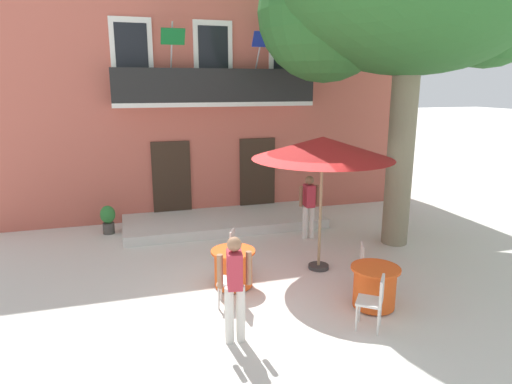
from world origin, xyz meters
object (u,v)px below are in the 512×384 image
at_px(cafe_chair_middle_0, 237,248).
at_px(ground_planter_left, 108,218).
at_px(cafe_chair_near_tree_0, 374,299).
at_px(cafe_chair_near_tree_1, 367,263).
at_px(cafe_table_middle, 233,268).
at_px(cafe_chair_middle_1, 233,278).
at_px(pedestrian_mid_plaza, 235,284).
at_px(cafe_umbrella, 323,148).
at_px(cafe_table_near_tree, 374,287).
at_px(pedestrian_near_entrance, 309,203).

relative_size(cafe_chair_middle_0, ground_planter_left, 1.19).
distance_m(cafe_chair_near_tree_0, cafe_chair_near_tree_1, 1.50).
bearing_deg(cafe_table_middle, cafe_chair_middle_1, -103.60).
bearing_deg(pedestrian_mid_plaza, cafe_chair_middle_1, 77.42).
bearing_deg(cafe_umbrella, cafe_table_near_tree, -83.35).
xyz_separation_m(cafe_chair_middle_1, cafe_umbrella, (2.15, 1.08, 2.08)).
bearing_deg(cafe_chair_near_tree_1, cafe_chair_middle_0, 145.26).
distance_m(cafe_chair_near_tree_0, cafe_table_middle, 2.81).
distance_m(cafe_chair_near_tree_1, pedestrian_near_entrance, 3.07).
relative_size(cafe_table_near_tree, cafe_table_middle, 1.00).
distance_m(cafe_table_near_tree, ground_planter_left, 7.27).
bearing_deg(cafe_chair_middle_0, cafe_table_middle, -109.89).
relative_size(cafe_table_near_tree, cafe_chair_near_tree_0, 0.95).
height_order(cafe_chair_near_tree_1, cafe_chair_middle_0, same).
bearing_deg(cafe_chair_near_tree_1, cafe_umbrella, 112.35).
xyz_separation_m(cafe_table_middle, pedestrian_near_entrance, (2.53, 2.23, 0.54)).
bearing_deg(cafe_chair_middle_0, cafe_chair_near_tree_0, -61.80).
height_order(pedestrian_near_entrance, pedestrian_mid_plaza, pedestrian_mid_plaza).
relative_size(cafe_chair_middle_1, pedestrian_mid_plaza, 0.53).
distance_m(cafe_chair_near_tree_0, cafe_chair_middle_0, 3.26).
bearing_deg(ground_planter_left, cafe_umbrella, -40.46).
xyz_separation_m(cafe_chair_middle_0, cafe_chair_middle_1, (-0.43, -1.44, 0.00)).
bearing_deg(cafe_umbrella, cafe_chair_middle_1, -153.40).
relative_size(cafe_chair_near_tree_0, pedestrian_mid_plaza, 0.53).
distance_m(cafe_chair_middle_1, pedestrian_near_entrance, 4.03).
bearing_deg(cafe_chair_middle_0, cafe_umbrella, -11.93).
bearing_deg(cafe_table_near_tree, cafe_umbrella, 96.65).
distance_m(cafe_chair_near_tree_0, pedestrian_mid_plaza, 2.29).
bearing_deg(pedestrian_near_entrance, cafe_chair_near_tree_0, -99.53).
distance_m(cafe_chair_middle_1, pedestrian_mid_plaza, 1.25).
bearing_deg(cafe_chair_middle_0, ground_planter_left, 128.31).
bearing_deg(cafe_table_near_tree, cafe_table_middle, 145.24).
bearing_deg(cafe_chair_middle_1, pedestrian_near_entrance, 47.52).
bearing_deg(cafe_chair_near_tree_0, cafe_chair_near_tree_1, 64.03).
relative_size(cafe_chair_near_tree_1, cafe_chair_middle_0, 1.00).
distance_m(cafe_chair_near_tree_1, pedestrian_mid_plaza, 3.11).
height_order(cafe_chair_near_tree_1, ground_planter_left, cafe_chair_near_tree_1).
bearing_deg(cafe_chair_middle_1, cafe_chair_near_tree_1, -1.78).
distance_m(cafe_chair_middle_0, cafe_chair_middle_1, 1.51).
relative_size(cafe_table_middle, cafe_umbrella, 0.30).
bearing_deg(ground_planter_left, cafe_table_middle, -59.43).
height_order(cafe_chair_middle_0, cafe_chair_middle_1, same).
relative_size(cafe_chair_near_tree_1, cafe_umbrella, 0.31).
distance_m(cafe_umbrella, pedestrian_near_entrance, 2.59).
xyz_separation_m(cafe_chair_near_tree_0, pedestrian_mid_plaza, (-2.23, 0.28, 0.44)).
height_order(cafe_chair_near_tree_1, pedestrian_mid_plaza, pedestrian_mid_plaza).
distance_m(cafe_table_near_tree, cafe_umbrella, 2.91).
height_order(cafe_table_middle, pedestrian_near_entrance, pedestrian_near_entrance).
distance_m(cafe_chair_near_tree_1, ground_planter_left, 6.92).
bearing_deg(cafe_table_near_tree, cafe_chair_near_tree_0, -121.82).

